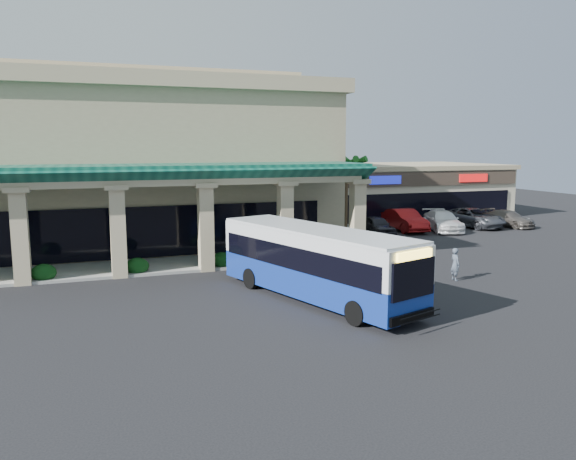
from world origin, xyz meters
name	(u,v)px	position (x,y,z in m)	size (l,w,h in m)	color
ground	(292,289)	(0.00, 0.00, 0.00)	(110.00, 110.00, 0.00)	black
main_building	(99,161)	(-8.00, 16.00, 5.67)	(30.80, 14.80, 11.35)	tan
arcade	(106,219)	(-8.00, 6.80, 2.85)	(30.00, 6.20, 5.70)	#0C4A3B
strip_mall	(380,190)	(18.00, 24.00, 2.45)	(22.50, 12.50, 4.90)	beige
palm_0	(352,195)	(8.50, 11.00, 3.30)	(2.40, 2.40, 6.60)	#175819
palm_1	(346,196)	(9.50, 14.00, 2.90)	(2.40, 2.40, 5.80)	#175819
broadleaf_tree	(298,198)	(7.50, 19.00, 2.41)	(2.60, 2.60, 4.81)	black
transit_bus	(316,264)	(0.32, -2.08, 1.57)	(2.62, 11.28, 3.15)	navy
pedestrian	(455,264)	(8.24, -1.19, 0.82)	(0.60, 0.39, 1.64)	#495464
car_silver	(377,226)	(11.57, 12.90, 0.71)	(1.68, 4.19, 1.43)	black
car_white	(405,220)	(14.69, 14.07, 0.85)	(1.81, 5.18, 1.71)	maroon
car_red	(443,221)	(17.52, 13.04, 0.78)	(2.18, 5.36, 1.56)	white
car_gray	(473,218)	(21.10, 13.91, 0.78)	(2.60, 5.65, 1.57)	#45484F
car_extra	(508,219)	(24.03, 13.17, 0.68)	(1.89, 4.65, 1.35)	#605952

